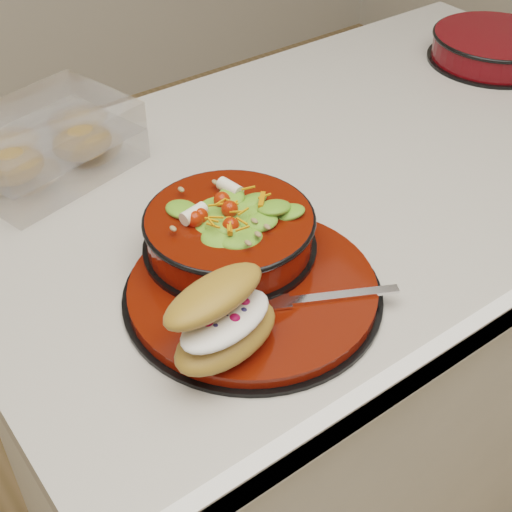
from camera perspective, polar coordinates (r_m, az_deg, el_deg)
island_counter at (r=1.42m, az=5.87°, el=-7.62°), size 1.24×0.74×0.90m
dinner_plate at (r=0.86m, az=-0.20°, el=-2.71°), size 0.32×0.32×0.02m
salad_bowl at (r=0.89m, az=-2.16°, el=2.41°), size 0.22×0.22×0.09m
croissant at (r=0.76m, az=-2.71°, el=-5.05°), size 0.15×0.11×0.08m
fork at (r=0.84m, az=5.33°, el=-3.32°), size 0.16×0.09×0.00m
pastry_box at (r=1.11m, az=-16.43°, el=8.53°), size 0.28×0.23×0.09m
extra_bowl at (r=1.49m, az=18.53°, el=15.62°), size 0.25×0.25×0.05m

